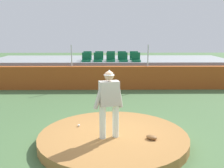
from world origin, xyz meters
The scene contains 19 objects.
ground_plane centered at (0.00, 0.00, 0.00)m, with size 60.00×60.00×0.00m, color #486B3E.
pitchers_mound centered at (0.00, 0.00, 0.13)m, with size 4.05×4.05×0.26m, color #A4703A.
pitcher centered at (-0.11, -0.24, 1.31)m, with size 0.79×0.39×1.80m.
baseball centered at (-1.00, 0.57, 0.30)m, with size 0.07×0.07×0.07m, color white.
fielding_glove centered at (0.99, -0.38, 0.32)m, with size 0.30×0.20×0.11m, color brown.
brick_barrier centered at (0.00, 6.82, 0.60)m, with size 15.11×0.40×1.20m, color #9E471A.
fence_post_left centered at (-2.02, 6.82, 1.76)m, with size 0.06×0.06×1.12m, color silver.
fence_post_right centered at (1.91, 6.82, 1.76)m, with size 0.06×0.06×1.12m, color silver.
bleacher_platform centered at (0.00, 9.62, 0.66)m, with size 14.24×4.26×1.32m, color gray.
stadium_chair_0 centered at (-1.37, 8.04, 1.47)m, with size 0.48×0.44×0.50m.
stadium_chair_1 centered at (-0.71, 8.03, 1.47)m, with size 0.48×0.44×0.50m.
stadium_chair_2 centered at (0.00, 8.04, 1.47)m, with size 0.48×0.44×0.50m.
stadium_chair_3 centered at (0.71, 8.03, 1.47)m, with size 0.48×0.44×0.50m.
stadium_chair_4 centered at (1.42, 7.99, 1.47)m, with size 0.48×0.44×0.50m.
stadium_chair_5 centered at (-1.37, 8.90, 1.47)m, with size 0.48×0.44×0.50m.
stadium_chair_6 centered at (-0.67, 8.91, 1.47)m, with size 0.48×0.44×0.50m.
stadium_chair_7 centered at (0.02, 8.93, 1.47)m, with size 0.48×0.44×0.50m.
stadium_chair_8 centered at (0.67, 8.92, 1.47)m, with size 0.48×0.44×0.50m.
stadium_chair_9 centered at (1.39, 8.89, 1.47)m, with size 0.48×0.44×0.50m.
Camera 1 is at (-0.12, -6.77, 3.02)m, focal length 42.34 mm.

